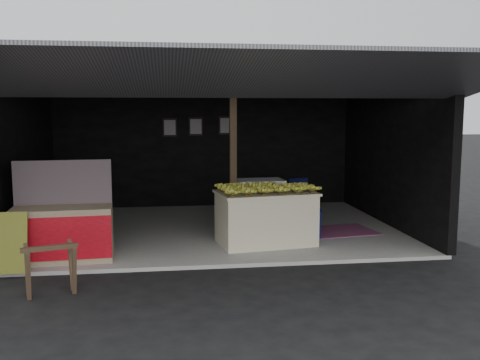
{
  "coord_description": "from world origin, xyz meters",
  "views": [
    {
      "loc": [
        -0.87,
        -7.58,
        2.32
      ],
      "look_at": [
        0.38,
        1.57,
        1.1
      ],
      "focal_mm": 40.0,
      "sensor_mm": 36.0,
      "label": 1
    }
  ],
  "objects": [
    {
      "name": "banana_pile",
      "position": [
        0.76,
        1.14,
        1.04
      ],
      "size": [
        1.61,
        1.1,
        0.18
      ],
      "primitive_type": null,
      "rotation": [
        0.0,
        0.0,
        0.15
      ],
      "color": "gold",
      "rests_on": "banana_table"
    },
    {
      "name": "white_crate",
      "position": [
        0.85,
        2.21,
        0.54
      ],
      "size": [
        0.89,
        0.64,
        0.96
      ],
      "rotation": [
        0.0,
        0.0,
        0.06
      ],
      "color": "white",
      "rests_on": "concrete_slab"
    },
    {
      "name": "neighbor_stall",
      "position": [
        -2.45,
        0.57,
        0.51
      ],
      "size": [
        1.49,
        0.75,
        1.49
      ],
      "rotation": [
        0.0,
        0.0,
        0.07
      ],
      "color": "#998466",
      "rests_on": "concrete_slab"
    },
    {
      "name": "concrete_slab",
      "position": [
        0.0,
        2.5,
        0.03
      ],
      "size": [
        7.0,
        5.0,
        0.06
      ],
      "primitive_type": "cube",
      "color": "gray",
      "rests_on": "ground"
    },
    {
      "name": "picture_frames",
      "position": [
        -0.17,
        4.89,
        1.93
      ],
      "size": [
        1.62,
        0.04,
        0.46
      ],
      "color": "black",
      "rests_on": "shophouse"
    },
    {
      "name": "sawhorse",
      "position": [
        -2.34,
        -0.87,
        0.41
      ],
      "size": [
        0.72,
        0.71,
        0.65
      ],
      "rotation": [
        0.0,
        0.0,
        0.29
      ],
      "color": "#493524",
      "rests_on": "ground"
    },
    {
      "name": "water_barrel",
      "position": [
        1.64,
        1.41,
        0.3
      ],
      "size": [
        0.32,
        0.32,
        0.47
      ],
      "primitive_type": "cylinder",
      "color": "navy",
      "rests_on": "concrete_slab"
    },
    {
      "name": "ground",
      "position": [
        0.0,
        0.0,
        0.0
      ],
      "size": [
        80.0,
        80.0,
        0.0
      ],
      "primitive_type": "plane",
      "color": "black",
      "rests_on": "ground"
    },
    {
      "name": "shophouse",
      "position": [
        0.0,
        2.82,
        2.1
      ],
      "size": [
        7.4,
        7.29,
        3.02
      ],
      "color": "black",
      "rests_on": "ground"
    },
    {
      "name": "plastic_chair",
      "position": [
        1.73,
        2.54,
        0.6
      ],
      "size": [
        0.55,
        0.55,
        0.91
      ],
      "rotation": [
        0.0,
        0.0,
        0.35
      ],
      "color": "#090D36",
      "rests_on": "concrete_slab"
    },
    {
      "name": "magenta_rug",
      "position": [
        2.18,
        1.87,
        0.07
      ],
      "size": [
        1.63,
        1.21,
        0.01
      ],
      "primitive_type": "cube",
      "rotation": [
        0.0,
        0.0,
        0.15
      ],
      "color": "#771A5E",
      "rests_on": "concrete_slab"
    },
    {
      "name": "banana_table",
      "position": [
        0.76,
        1.14,
        0.51
      ],
      "size": [
        1.74,
        1.22,
        0.89
      ],
      "rotation": [
        0.0,
        0.0,
        0.15
      ],
      "color": "beige",
      "rests_on": "concrete_slab"
    },
    {
      "name": "green_signboard",
      "position": [
        -3.11,
        -0.0,
        0.49
      ],
      "size": [
        0.57,
        0.24,
        0.84
      ],
      "primitive_type": "cube",
      "rotation": [
        -0.24,
        0.0,
        0.0
      ],
      "color": "black",
      "rests_on": "concrete_slab"
    }
  ]
}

